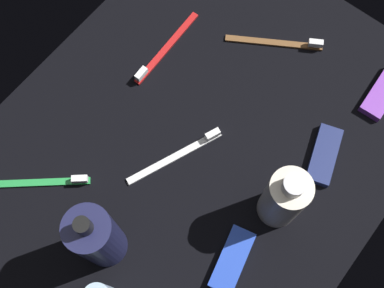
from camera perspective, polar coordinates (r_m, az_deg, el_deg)
ground_plane at (r=85.67cm, az=-0.00°, el=-0.79°), size 84.00×64.00×1.20cm
lotion_bottle at (r=74.03cm, az=-10.86°, el=-10.55°), size 6.72×6.72×19.89cm
bodywash_bottle at (r=76.42cm, az=10.51°, el=-6.19°), size 6.35×6.35×16.43cm
toothbrush_brown at (r=94.68cm, az=10.11°, el=11.46°), size 10.56×15.90×2.10cm
toothbrush_white at (r=84.28cm, az=-1.36°, el=-1.08°), size 17.14×7.84×2.10cm
toothbrush_red at (r=92.51cm, az=-3.34°, el=10.66°), size 18.03×1.91×2.10cm
toothbrush_green at (r=86.51cm, az=-16.83°, el=-4.20°), size 12.69×14.39×2.10cm
snack_bar_blue at (r=80.62cm, az=4.64°, el=-13.17°), size 11.05×6.37×1.50cm
snack_bar_navy at (r=86.96cm, az=14.97°, el=-1.23°), size 11.14×7.17×1.50cm
snack_bar_purple at (r=94.59cm, az=21.11°, el=5.54°), size 10.61×4.59×1.50cm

